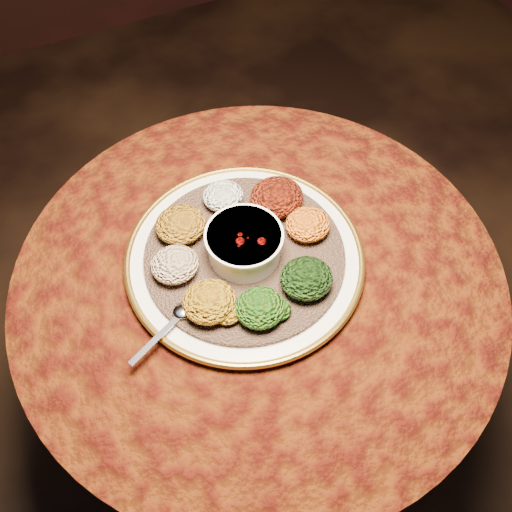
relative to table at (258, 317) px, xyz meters
name	(u,v)px	position (x,y,z in m)	size (l,w,h in m)	color
table	(258,317)	(0.00, 0.00, 0.00)	(0.96, 0.96, 0.73)	black
platter	(245,258)	(-0.01, 0.04, 0.19)	(0.50, 0.50, 0.02)	silver
injera	(245,255)	(-0.01, 0.04, 0.20)	(0.39, 0.39, 0.01)	brown
stew_bowl	(244,243)	(-0.01, 0.04, 0.24)	(0.15, 0.15, 0.06)	white
spoon	(181,314)	(-0.17, -0.04, 0.21)	(0.15, 0.08, 0.01)	silver
portion_ayib	(223,196)	(0.00, 0.17, 0.23)	(0.08, 0.08, 0.04)	silver
portion_kitfo	(277,197)	(0.10, 0.12, 0.23)	(0.11, 0.10, 0.05)	black
portion_tikil	(308,224)	(0.12, 0.03, 0.23)	(0.09, 0.08, 0.04)	#BC800F
portion_gomen	(306,278)	(0.06, -0.08, 0.23)	(0.10, 0.09, 0.05)	black
portion_mixveg	(260,308)	(-0.04, -0.09, 0.23)	(0.09, 0.09, 0.04)	#993D09
portion_kik	(209,302)	(-0.12, -0.05, 0.23)	(0.10, 0.09, 0.05)	#A0730E
portion_timatim	(175,265)	(-0.15, 0.06, 0.23)	(0.09, 0.09, 0.04)	maroon
portion_shiro	(181,225)	(-0.10, 0.14, 0.23)	(0.10, 0.10, 0.05)	#895910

